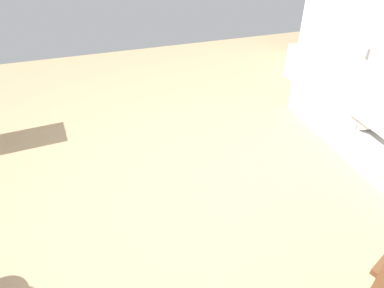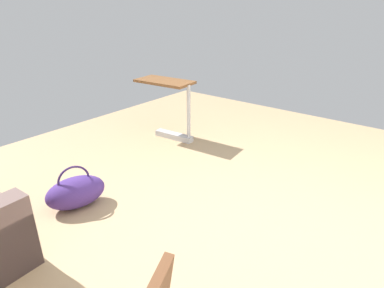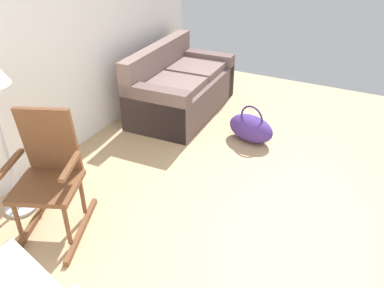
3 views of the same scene
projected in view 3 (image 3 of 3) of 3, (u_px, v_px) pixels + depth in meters
ground_plane at (273, 234)px, 3.26m from camera, size 6.91×6.91×0.00m
back_wall at (24, 34)px, 3.53m from camera, size 5.73×0.10×2.70m
couch at (180, 89)px, 5.11m from camera, size 1.64×0.92×0.85m
rocking_chair at (49, 176)px, 3.10m from camera, size 0.88×0.73×1.05m
duffel_bag at (251, 128)px, 4.52m from camera, size 0.46×0.63×0.43m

